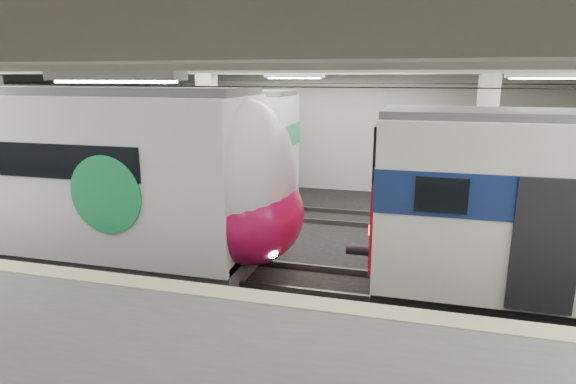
% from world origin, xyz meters
% --- Properties ---
extents(station_hall, '(36.00, 24.00, 5.75)m').
position_xyz_m(station_hall, '(0.00, -1.74, 3.24)').
color(station_hall, black).
rests_on(station_hall, ground).
extents(modern_emu, '(14.65, 3.02, 4.69)m').
position_xyz_m(modern_emu, '(-5.98, -0.00, 2.30)').
color(modern_emu, silver).
rests_on(modern_emu, ground).
extents(far_train, '(13.96, 2.90, 4.45)m').
position_xyz_m(far_train, '(-8.00, 5.50, 2.30)').
color(far_train, silver).
rests_on(far_train, ground).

